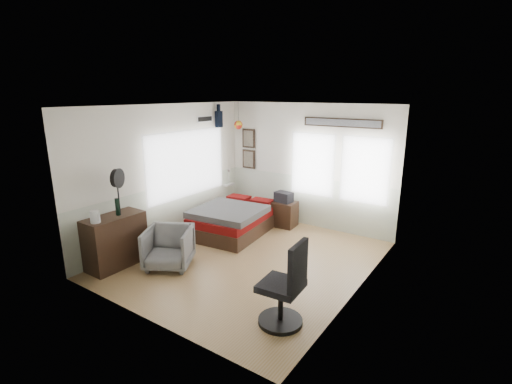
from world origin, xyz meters
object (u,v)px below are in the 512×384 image
bed (233,220)px  armchair (169,248)px  task_chair (285,292)px  dresser (116,241)px  nightstand (283,214)px

bed → armchair: bearing=-93.9°
bed → armchair: (0.07, -1.90, 0.07)m
bed → task_chair: task_chair is taller
dresser → task_chair: (3.26, 0.15, 0.02)m
nightstand → task_chair: bearing=-63.9°
bed → task_chair: 3.39m
dresser → task_chair: bearing=2.7°
bed → dresser: bearing=-112.8°
armchair → dresser: bearing=-179.0°
nightstand → bed: bearing=-129.4°
armchair → task_chair: 2.50m
task_chair → nightstand: bearing=116.3°
nightstand → task_chair: (1.88, -3.18, 0.19)m
bed → task_chair: bearing=-47.2°
dresser → nightstand: dresser is taller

